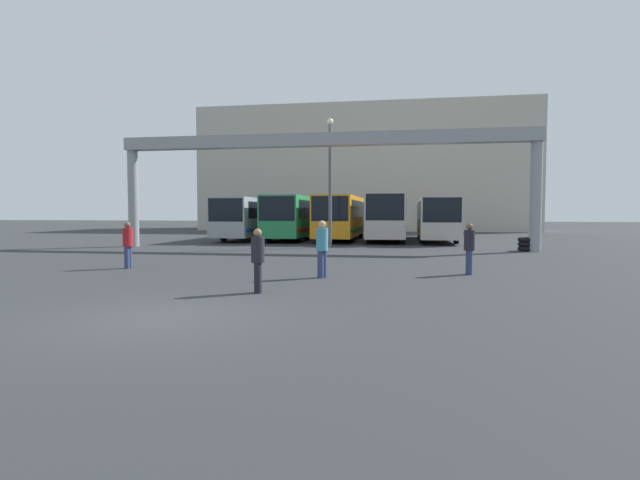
# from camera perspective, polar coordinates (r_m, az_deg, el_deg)

# --- Properties ---
(ground_plane) EXTENTS (200.00, 200.00, 0.00)m
(ground_plane) POSITION_cam_1_polar(r_m,az_deg,el_deg) (10.28, -17.76, -8.52)
(ground_plane) COLOR #2D3033
(building_backdrop) EXTENTS (36.43, 12.00, 13.57)m
(building_backdrop) POSITION_cam_1_polar(r_m,az_deg,el_deg) (58.76, 5.24, 7.84)
(building_backdrop) COLOR #B7B2A3
(building_backdrop) RESTS_ON ground
(overhead_gantry) EXTENTS (23.17, 0.80, 6.38)m
(overhead_gantry) POSITION_cam_1_polar(r_m,az_deg,el_deg) (27.91, 0.07, 9.82)
(overhead_gantry) COLOR gray
(overhead_gantry) RESTS_ON ground
(bus_slot_0) EXTENTS (2.56, 11.69, 3.04)m
(bus_slot_0) POSITION_cam_1_polar(r_m,az_deg,el_deg) (38.28, -7.69, 2.76)
(bus_slot_0) COLOR #999EA5
(bus_slot_0) RESTS_ON ground
(bus_slot_1) EXTENTS (2.57, 10.40, 3.16)m
(bus_slot_1) POSITION_cam_1_polar(r_m,az_deg,el_deg) (36.76, -2.92, 2.86)
(bus_slot_1) COLOR #268C4C
(bus_slot_1) RESTS_ON ground
(bus_slot_2) EXTENTS (2.57, 12.07, 3.15)m
(bus_slot_2) POSITION_cam_1_polar(r_m,az_deg,el_deg) (36.99, 2.52, 2.85)
(bus_slot_2) COLOR orange
(bus_slot_2) RESTS_ON ground
(bus_slot_3) EXTENTS (2.58, 11.20, 3.27)m
(bus_slot_3) POSITION_cam_1_polar(r_m,az_deg,el_deg) (36.28, 7.79, 2.93)
(bus_slot_3) COLOR beige
(bus_slot_3) RESTS_ON ground
(bus_slot_4) EXTENTS (2.51, 11.45, 3.03)m
(bus_slot_4) POSITION_cam_1_polar(r_m,az_deg,el_deg) (36.45, 13.16, 2.66)
(bus_slot_4) COLOR beige
(bus_slot_4) RESTS_ON ground
(pedestrian_mid_right) EXTENTS (0.35, 0.35, 1.70)m
(pedestrian_mid_right) POSITION_cam_1_polar(r_m,az_deg,el_deg) (19.46, -21.10, -0.41)
(pedestrian_mid_right) COLOR navy
(pedestrian_mid_right) RESTS_ON ground
(pedestrian_near_right) EXTENTS (0.35, 0.35, 1.69)m
(pedestrian_near_right) POSITION_cam_1_polar(r_m,az_deg,el_deg) (17.09, 16.69, -0.83)
(pedestrian_near_right) COLOR navy
(pedestrian_near_right) RESTS_ON ground
(pedestrian_near_left) EXTENTS (0.37, 0.37, 1.79)m
(pedestrian_near_left) POSITION_cam_1_polar(r_m,az_deg,el_deg) (15.58, 0.24, -0.86)
(pedestrian_near_left) COLOR navy
(pedestrian_near_left) RESTS_ON ground
(pedestrian_far_center) EXTENTS (0.34, 0.34, 1.64)m
(pedestrian_far_center) POSITION_cam_1_polar(r_m,az_deg,el_deg) (12.77, -7.13, -2.15)
(pedestrian_far_center) COLOR black
(pedestrian_far_center) RESTS_ON ground
(tire_stack) EXTENTS (1.04, 1.04, 0.72)m
(tire_stack) POSITION_cam_1_polar(r_m,az_deg,el_deg) (28.45, 22.68, -0.44)
(tire_stack) COLOR black
(tire_stack) RESTS_ON ground
(lamp_post) EXTENTS (0.36, 0.36, 7.42)m
(lamp_post) POSITION_cam_1_polar(r_m,az_deg,el_deg) (28.99, 1.17, 7.20)
(lamp_post) COLOR #595B60
(lamp_post) RESTS_ON ground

